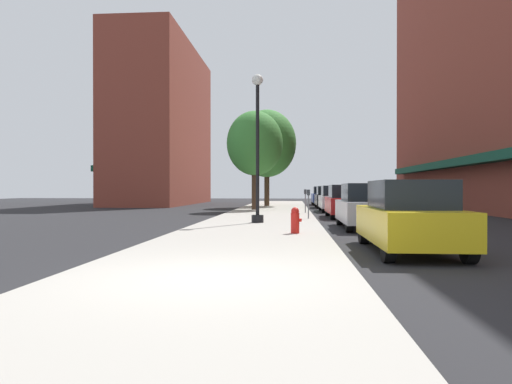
# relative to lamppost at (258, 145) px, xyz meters

# --- Properties ---
(ground_plane) EXTENTS (90.00, 90.00, 0.00)m
(ground_plane) POSITION_rel_lamppost_xyz_m (4.06, 6.47, -3.20)
(ground_plane) COLOR #232326
(sidewalk_slab) EXTENTS (4.80, 50.00, 0.12)m
(sidewalk_slab) POSITION_rel_lamppost_xyz_m (0.06, 7.47, -3.14)
(sidewalk_slab) COLOR #A8A399
(sidewalk_slab) RESTS_ON ground
(building_far_background) EXTENTS (6.80, 18.00, 14.93)m
(building_far_background) POSITION_rel_lamppost_xyz_m (-10.96, 25.47, 4.24)
(building_far_background) COLOR brown
(building_far_background) RESTS_ON ground
(lamppost) EXTENTS (0.48, 0.48, 5.90)m
(lamppost) POSITION_rel_lamppost_xyz_m (0.00, 0.00, 0.00)
(lamppost) COLOR black
(lamppost) RESTS_ON sidewalk_slab
(fire_hydrant) EXTENTS (0.33, 0.26, 0.79)m
(fire_hydrant) POSITION_rel_lamppost_xyz_m (1.47, -4.39, -2.68)
(fire_hydrant) COLOR red
(fire_hydrant) RESTS_ON sidewalk_slab
(parking_meter_near) EXTENTS (0.14, 0.09, 1.31)m
(parking_meter_near) POSITION_rel_lamppost_xyz_m (2.11, 7.76, -2.25)
(parking_meter_near) COLOR slate
(parking_meter_near) RESTS_ON sidewalk_slab
(parking_meter_far) EXTENTS (0.14, 0.09, 1.31)m
(parking_meter_far) POSITION_rel_lamppost_xyz_m (2.11, 2.65, -2.25)
(parking_meter_far) COLOR slate
(parking_meter_far) RESTS_ON sidewalk_slab
(tree_near) EXTENTS (3.63, 3.63, 6.38)m
(tree_near) POSITION_rel_lamppost_xyz_m (-1.04, 11.62, 1.19)
(tree_near) COLOR #422D1E
(tree_near) RESTS_ON sidewalk_slab
(tree_mid) EXTENTS (4.60, 4.60, 7.54)m
(tree_mid) POSITION_rel_lamppost_xyz_m (-0.61, 18.14, 1.80)
(tree_mid) COLOR #422D1E
(tree_mid) RESTS_ON sidewalk_slab
(car_yellow) EXTENTS (1.80, 4.30, 1.66)m
(car_yellow) POSITION_rel_lamppost_xyz_m (4.06, -7.57, -2.39)
(car_yellow) COLOR black
(car_yellow) RESTS_ON ground
(car_silver) EXTENTS (1.80, 4.30, 1.66)m
(car_silver) POSITION_rel_lamppost_xyz_m (4.06, -1.16, -2.39)
(car_silver) COLOR black
(car_silver) RESTS_ON ground
(car_red) EXTENTS (1.80, 4.30, 1.66)m
(car_red) POSITION_rel_lamppost_xyz_m (4.06, 5.28, -2.39)
(car_red) COLOR black
(car_red) RESTS_ON ground
(car_white) EXTENTS (1.80, 4.30, 1.66)m
(car_white) POSITION_rel_lamppost_xyz_m (4.06, 11.56, -2.39)
(car_white) COLOR black
(car_white) RESTS_ON ground
(car_black) EXTENTS (1.80, 4.30, 1.66)m
(car_black) POSITION_rel_lamppost_xyz_m (4.06, 17.41, -2.39)
(car_black) COLOR black
(car_black) RESTS_ON ground
(car_blue) EXTENTS (1.80, 4.30, 1.66)m
(car_blue) POSITION_rel_lamppost_xyz_m (4.06, 23.83, -2.39)
(car_blue) COLOR black
(car_blue) RESTS_ON ground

